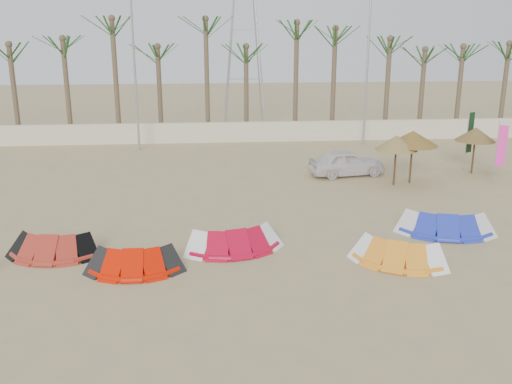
{
  "coord_description": "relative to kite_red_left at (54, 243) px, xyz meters",
  "views": [
    {
      "loc": [
        -1.76,
        -14.76,
        7.49
      ],
      "look_at": [
        0.0,
        6.0,
        1.3
      ],
      "focal_mm": 40.0,
      "sensor_mm": 36.0,
      "label": 1
    }
  ],
  "objects": [
    {
      "name": "lamp_b",
      "position": [
        1.06,
        16.43,
        5.35
      ],
      "size": [
        1.25,
        0.14,
        11.0
      ],
      "color": "#A5A8AD",
      "rests_on": "ground"
    },
    {
      "name": "flag_pink",
      "position": [
        19.11,
        7.19,
        1.39
      ],
      "size": [
        0.44,
        0.15,
        3.04
      ],
      "color": "#A5A8AD",
      "rests_on": "ground"
    },
    {
      "name": "boundary_wall",
      "position": [
        7.02,
        18.43,
        0.23
      ],
      "size": [
        60.0,
        0.3,
        1.3
      ],
      "primitive_type": "cube",
      "color": "beige",
      "rests_on": "ground"
    },
    {
      "name": "lamp_c",
      "position": [
        15.06,
        16.43,
        5.35
      ],
      "size": [
        1.25,
        0.14,
        11.0
      ],
      "color": "#A5A8AD",
      "rests_on": "ground"
    },
    {
      "name": "kite_blue",
      "position": [
        13.87,
        1.03,
        0.0
      ],
      "size": [
        3.68,
        2.24,
        0.9
      ],
      "color": "#2233BA",
      "rests_on": "ground"
    },
    {
      "name": "kite_orange",
      "position": [
        11.23,
        -1.51,
        0.0
      ],
      "size": [
        3.52,
        2.63,
        0.9
      ],
      "color": "orange",
      "rests_on": "ground"
    },
    {
      "name": "kite_red_left",
      "position": [
        0.0,
        0.0,
        0.0
      ],
      "size": [
        3.16,
        1.87,
        0.9
      ],
      "color": "#A62B1E",
      "rests_on": "ground"
    },
    {
      "name": "parasol_mid",
      "position": [
        15.0,
        7.73,
        1.79
      ],
      "size": [
        2.41,
        2.41,
        2.57
      ],
      "color": "#4C331E",
      "rests_on": "ground"
    },
    {
      "name": "ground",
      "position": [
        7.02,
        -3.57,
        -0.42
      ],
      "size": [
        120.0,
        120.0,
        0.0
      ],
      "primitive_type": "plane",
      "color": "tan",
      "rests_on": "ground"
    },
    {
      "name": "car",
      "position": [
        12.25,
        9.4,
        0.24
      ],
      "size": [
        4.06,
        2.18,
        1.31
      ],
      "primitive_type": "imported",
      "rotation": [
        0.0,
        0.0,
        1.74
      ],
      "color": "silver",
      "rests_on": "ground"
    },
    {
      "name": "palm_line",
      "position": [
        7.69,
        19.93,
        6.03
      ],
      "size": [
        52.0,
        4.0,
        7.7
      ],
      "color": "brown",
      "rests_on": "ground"
    },
    {
      "name": "kite_red_right",
      "position": [
        6.07,
        0.07,
        0.0
      ],
      "size": [
        3.53,
        2.15,
        0.9
      ],
      "color": "#BB0827",
      "rests_on": "ground"
    },
    {
      "name": "flag_green",
      "position": [
        18.82,
        9.8,
        1.51
      ],
      "size": [
        0.43,
        0.19,
        3.26
      ],
      "color": "#A5A8AD",
      "rests_on": "ground"
    },
    {
      "name": "parasol_left",
      "position": [
        14.09,
        7.39,
        1.65
      ],
      "size": [
        2.01,
        2.01,
        2.43
      ],
      "color": "#4C331E",
      "rests_on": "ground"
    },
    {
      "name": "kite_red_mid",
      "position": [
        2.87,
        -1.44,
        -0.0
      ],
      "size": [
        2.98,
        1.56,
        0.9
      ],
      "color": "red",
      "rests_on": "ground"
    },
    {
      "name": "pylon",
      "position": [
        8.02,
        24.43,
        -0.42
      ],
      "size": [
        3.0,
        3.0,
        14.0
      ],
      "primitive_type": null,
      "color": "#A5A8AD",
      "rests_on": "ground"
    },
    {
      "name": "parasol_right",
      "position": [
        18.82,
        9.23,
        1.64
      ],
      "size": [
        2.04,
        2.04,
        2.41
      ],
      "color": "#4C331E",
      "rests_on": "ground"
    }
  ]
}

